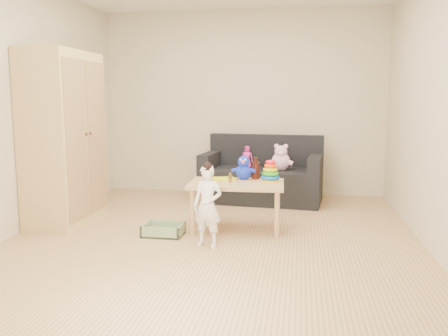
% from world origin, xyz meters
% --- Properties ---
extents(room, '(4.50, 4.50, 4.50)m').
position_xyz_m(room, '(0.00, 0.00, 1.30)').
color(room, tan).
rests_on(room, ground).
extents(wardrobe, '(0.52, 1.04, 1.87)m').
position_xyz_m(wardrobe, '(-1.73, 0.28, 0.94)').
color(wardrobe, '#D4BD74').
rests_on(wardrobe, ground).
extents(sofa, '(1.64, 0.94, 0.44)m').
position_xyz_m(sofa, '(0.33, 1.68, 0.22)').
color(sofa, black).
rests_on(sofa, ground).
extents(play_table, '(0.99, 0.65, 0.51)m').
position_xyz_m(play_table, '(0.19, 0.23, 0.25)').
color(play_table, tan).
rests_on(play_table, ground).
extents(storage_bin, '(0.40, 0.30, 0.12)m').
position_xyz_m(storage_bin, '(-0.51, -0.09, 0.06)').
color(storage_bin, gray).
rests_on(storage_bin, ground).
extents(toddler, '(0.31, 0.24, 0.75)m').
position_xyz_m(toddler, '(-0.01, -0.36, 0.37)').
color(toddler, white).
rests_on(toddler, ground).
extents(pink_bear, '(0.28, 0.24, 0.29)m').
position_xyz_m(pink_bear, '(0.58, 1.58, 0.59)').
color(pink_bear, '#FFBBE0').
rests_on(pink_bear, sofa).
extents(doll, '(0.15, 0.11, 0.30)m').
position_xyz_m(doll, '(0.14, 1.64, 0.59)').
color(doll, '#E92B9E').
rests_on(doll, sofa).
extents(ring_stacker, '(0.20, 0.20, 0.22)m').
position_xyz_m(ring_stacker, '(0.53, 0.32, 0.60)').
color(ring_stacker, yellow).
rests_on(ring_stacker, play_table).
extents(brown_bottle, '(0.08, 0.08, 0.23)m').
position_xyz_m(brown_bottle, '(0.36, 0.45, 0.61)').
color(brown_bottle, black).
rests_on(brown_bottle, play_table).
extents(blue_plush, '(0.23, 0.19, 0.26)m').
position_xyz_m(blue_plush, '(0.24, 0.41, 0.64)').
color(blue_plush, '#1930E3').
rests_on(blue_plush, play_table).
extents(wooden_figure, '(0.05, 0.04, 0.10)m').
position_xyz_m(wooden_figure, '(0.13, 0.19, 0.56)').
color(wooden_figure, brown).
rests_on(wooden_figure, play_table).
extents(yellow_book, '(0.28, 0.28, 0.02)m').
position_xyz_m(yellow_book, '(0.03, 0.35, 0.52)').
color(yellow_book, yellow).
rests_on(yellow_book, play_table).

